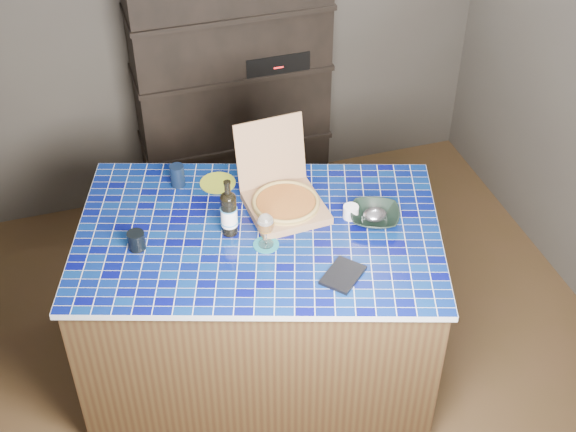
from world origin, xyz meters
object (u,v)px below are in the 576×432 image
object	(u,v)px
bowl	(375,216)
mead_bottle	(229,213)
pizza_box	(284,199)
kitchen_island	(261,302)
wine_glass	(266,224)
dvd_case	(343,275)

from	to	relation	value
bowl	mead_bottle	bearing A→B (deg)	169.87
bowl	pizza_box	bearing A→B (deg)	150.24
mead_bottle	kitchen_island	bearing A→B (deg)	-14.66
wine_glass	pizza_box	bearing A→B (deg)	55.92
pizza_box	wine_glass	size ratio (longest dim) A/B	2.55
pizza_box	dvd_case	xyz separation A→B (m)	(0.11, -0.55, -0.05)
kitchen_island	wine_glass	bearing A→B (deg)	-67.95
wine_glass	bowl	world-z (taller)	wine_glass
kitchen_island	mead_bottle	bearing A→B (deg)	-177.08
wine_glass	dvd_case	distance (m)	0.43
dvd_case	bowl	size ratio (longest dim) A/B	0.84
dvd_case	kitchen_island	bearing A→B (deg)	172.00
dvd_case	bowl	world-z (taller)	bowl
mead_bottle	dvd_case	xyz separation A→B (m)	(0.42, -0.45, -0.11)
dvd_case	bowl	xyz separation A→B (m)	(0.29, 0.33, 0.02)
pizza_box	dvd_case	distance (m)	0.57
dvd_case	bowl	bearing A→B (deg)	96.50
bowl	kitchen_island	bearing A→B (deg)	170.95
dvd_case	mead_bottle	bearing A→B (deg)	-179.56
wine_glass	dvd_case	bearing A→B (deg)	-48.25
bowl	wine_glass	bearing A→B (deg)	-178.30
kitchen_island	dvd_case	size ratio (longest dim) A/B	9.94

